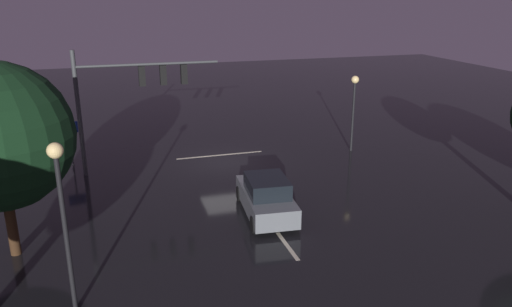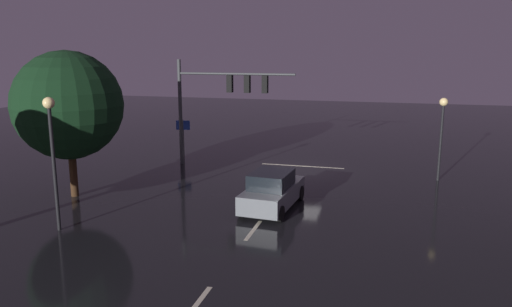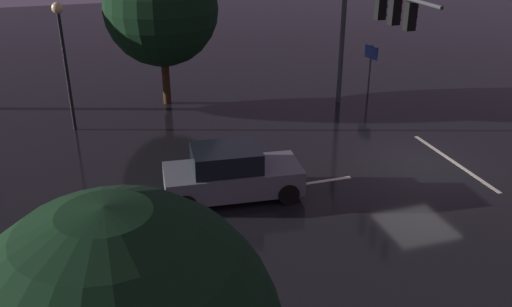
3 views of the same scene
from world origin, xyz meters
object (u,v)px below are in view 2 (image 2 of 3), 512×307
route_sign (183,130)px  tree_right_far (68,105)px  street_lamp_right_kerb (52,139)px  traffic_signal_assembly (221,93)px  street_lamp_left_kerb (442,122)px  car_approaching (272,191)px

route_sign → tree_right_far: bearing=81.1°
street_lamp_right_kerb → route_sign: bearing=-87.2°
traffic_signal_assembly → street_lamp_left_kerb: bearing=178.9°
tree_right_far → route_sign: bearing=-98.9°
street_lamp_left_kerb → car_approaching: bearing=42.8°
route_sign → tree_right_far: 10.16m
traffic_signal_assembly → street_lamp_left_kerb: (-12.32, 0.24, -1.24)m
traffic_signal_assembly → tree_right_far: size_ratio=1.03×
traffic_signal_assembly → car_approaching: 9.38m
traffic_signal_assembly → tree_right_far: tree_right_far is taller
street_lamp_right_kerb → route_sign: (0.67, -13.90, -1.87)m
car_approaching → tree_right_far: size_ratio=0.65×
car_approaching → street_lamp_right_kerb: street_lamp_right_kerb is taller
street_lamp_left_kerb → route_sign: bearing=-7.8°
street_lamp_right_kerb → car_approaching: bearing=-147.3°
street_lamp_left_kerb → tree_right_far: bearing=23.8°
car_approaching → street_lamp_left_kerb: (-7.52, -6.97, 2.37)m
route_sign → tree_right_far: tree_right_far is taller
traffic_signal_assembly → street_lamp_left_kerb: traffic_signal_assembly is taller
street_lamp_left_kerb → street_lamp_right_kerb: 19.02m
street_lamp_left_kerb → street_lamp_right_kerb: size_ratio=0.86×
tree_right_far → street_lamp_left_kerb: bearing=-156.2°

